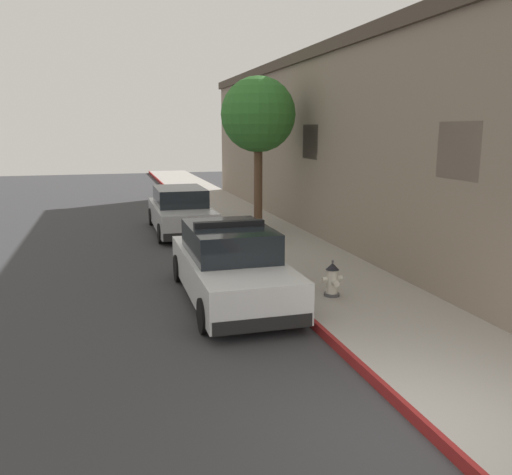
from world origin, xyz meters
TOP-DOWN VIEW (x-y plane):
  - ground_plane at (-4.54, 10.00)m, footprint 33.52×60.00m
  - sidewalk_pavement at (1.46, 10.00)m, footprint 2.91×60.00m
  - curb_painted_edge at (-0.04, 10.00)m, footprint 0.08×60.00m
  - storefront_building at (6.84, 11.44)m, footprint 8.08×27.34m
  - police_cruiser at (-1.11, 5.68)m, footprint 1.94×4.84m
  - parked_car_silver_ahead at (-1.07, 13.51)m, footprint 1.94×4.84m
  - fire_hydrant at (0.85, 4.82)m, footprint 0.44×0.40m
  - street_tree at (1.29, 11.90)m, footprint 2.41×2.41m

SIDE VIEW (x-z plane):
  - ground_plane at x=-4.54m, z-range -0.20..0.00m
  - sidewalk_pavement at x=1.46m, z-range 0.00..0.16m
  - curb_painted_edge at x=-0.04m, z-range 0.00..0.16m
  - fire_hydrant at x=0.85m, z-range 0.13..0.89m
  - parked_car_silver_ahead at x=-1.07m, z-range -0.04..1.52m
  - police_cruiser at x=-1.11m, z-range -0.10..1.58m
  - storefront_building at x=6.84m, z-range 0.01..6.10m
  - street_tree at x=1.29m, z-range 1.45..6.52m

